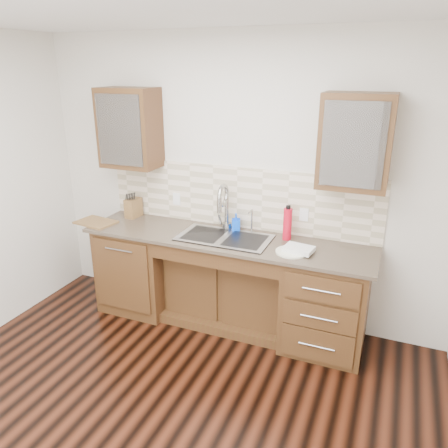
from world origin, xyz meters
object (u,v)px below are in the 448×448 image
at_px(knife_block, 133,208).
at_px(cutting_board, 96,222).
at_px(soap_bottle, 236,222).
at_px(water_bottle, 287,224).
at_px(plate, 292,252).

distance_m(knife_block, cutting_board, 0.40).
bearing_deg(soap_bottle, cutting_board, 174.21).
distance_m(soap_bottle, knife_block, 1.13).
xyz_separation_m(soap_bottle, water_bottle, (0.50, -0.03, 0.06)).
distance_m(soap_bottle, water_bottle, 0.51).
relative_size(plate, cutting_board, 0.71).
bearing_deg(plate, soap_bottle, 153.31).
bearing_deg(knife_block, soap_bottle, 6.58).
bearing_deg(soap_bottle, plate, -46.07).
bearing_deg(water_bottle, cutting_board, -170.85).
bearing_deg(knife_block, cutting_board, -122.81).
distance_m(plate, cutting_board, 1.99).
bearing_deg(cutting_board, plate, 0.60).
height_order(knife_block, cutting_board, knife_block).
bearing_deg(plate, water_bottle, 112.24).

